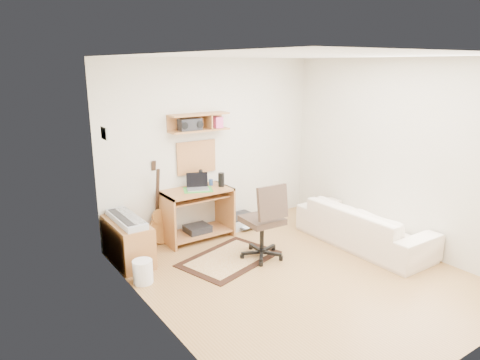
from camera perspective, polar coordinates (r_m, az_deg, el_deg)
floor at (r=5.54m, az=7.61°, el=-12.22°), size 3.60×4.00×0.01m
ceiling at (r=4.94m, az=8.69°, el=15.85°), size 3.60×4.00×0.01m
back_wall at (r=6.66m, az=-3.59°, el=4.44°), size 3.60×0.01×2.60m
left_wall at (r=4.12m, az=-10.80°, el=-2.46°), size 0.01×4.00×2.60m
right_wall at (r=6.42m, az=20.14°, el=3.14°), size 0.01×4.00×2.60m
wall_shelf at (r=6.34m, az=-5.39°, el=7.53°), size 0.90×0.25×0.26m
cork_board at (r=6.52m, az=-5.72°, el=3.00°), size 0.64×0.03×0.49m
wall_photo at (r=5.41m, az=-17.34°, el=5.85°), size 0.02×0.20×0.15m
desk at (r=6.45m, az=-5.64°, el=-4.48°), size 1.00×0.55×0.75m
laptop at (r=6.29m, az=-5.54°, el=-0.26°), size 0.41×0.41×0.24m
speaker at (r=6.46m, az=-2.47°, el=0.04°), size 0.09×0.09×0.21m
desk_lamp at (r=6.50m, az=-4.99°, el=0.37°), size 0.09×0.09×0.27m
pencil_cup at (r=6.55m, az=-3.83°, el=-0.29°), size 0.06×0.06×0.09m
boombox at (r=6.27m, az=-6.57°, el=7.22°), size 0.33×0.15×0.17m
rug at (r=5.89m, az=-1.42°, el=-10.23°), size 1.44×1.15×0.02m
task_chair at (r=5.75m, az=2.91°, el=-5.25°), size 0.57×0.57×1.06m
cabinet at (r=5.91m, az=-14.46°, el=-7.81°), size 0.40×0.90×0.55m
music_keyboard at (r=5.80m, az=-14.66°, el=-4.96°), size 0.27×0.85×0.07m
guitar at (r=6.27m, az=-10.53°, el=-3.03°), size 0.33×0.21×1.21m
waste_basket at (r=5.38m, az=-12.59°, el=-11.61°), size 0.31×0.31×0.28m
printer at (r=6.98m, az=0.01°, el=-5.39°), size 0.49×0.40×0.18m
sofa at (r=6.43m, az=15.92°, el=-4.93°), size 0.58×1.99×0.78m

